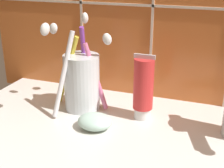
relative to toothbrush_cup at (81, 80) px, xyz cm
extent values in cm
cube|color=silver|center=(9.70, -6.66, -7.04)|extent=(62.70, 35.08, 2.00)
cube|color=beige|center=(9.70, 10.28, 13.44)|extent=(72.70, 0.24, 0.50)
cylinder|color=silver|center=(0.10, 0.02, -0.52)|extent=(7.02, 7.02, 11.05)
cylinder|color=pink|center=(2.90, 0.45, 0.86)|extent=(4.93, 1.37, 13.28)
ellipsoid|color=white|center=(5.21, 0.68, 8.42)|extent=(2.38, 1.51, 2.60)
cylinder|color=purple|center=(-0.29, 2.36, 2.31)|extent=(1.84, 4.21, 16.08)
ellipsoid|color=white|center=(-0.72, 4.15, 11.33)|extent=(1.75, 2.34, 2.49)
cylinder|color=yellow|center=(-3.18, 0.56, 1.42)|extent=(5.83, 1.51, 14.43)
ellipsoid|color=white|center=(-5.98, 0.87, 9.53)|extent=(2.44, 1.54, 2.63)
cylinder|color=white|center=(-1.74, -3.83, 2.18)|extent=(3.62, 5.49, 15.92)
ellipsoid|color=white|center=(-3.11, -6.26, 11.06)|extent=(2.25, 2.62, 2.61)
cylinder|color=white|center=(12.53, 0.02, -4.99)|extent=(3.14, 3.14, 2.10)
cylinder|color=red|center=(12.53, 0.02, 0.85)|extent=(3.70, 3.70, 9.58)
cube|color=silver|center=(12.53, 0.02, 6.04)|extent=(3.88, 0.36, 0.80)
ellipsoid|color=silver|center=(5.63, -6.27, -4.75)|extent=(6.26, 5.45, 2.58)
camera|label=1|loc=(25.24, -51.46, 21.82)|focal=50.00mm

